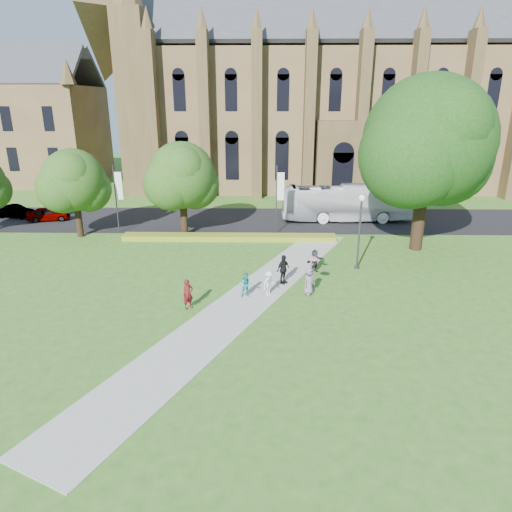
{
  "coord_description": "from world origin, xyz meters",
  "views": [
    {
      "loc": [
        1.0,
        -23.74,
        11.25
      ],
      "look_at": [
        0.44,
        4.36,
        1.6
      ],
      "focal_mm": 32.0,
      "sensor_mm": 36.0,
      "label": 1
    }
  ],
  "objects_px": {
    "car_0": "(48,214)",
    "pedestrian_0": "(188,294)",
    "streetlamp": "(360,223)",
    "car_1": "(15,211)",
    "large_tree": "(428,141)",
    "tour_coach": "(346,203)"
  },
  "relations": [
    {
      "from": "streetlamp",
      "to": "large_tree",
      "type": "relative_size",
      "value": 0.4
    },
    {
      "from": "streetlamp",
      "to": "car_0",
      "type": "bearing_deg",
      "value": 155.21
    },
    {
      "from": "streetlamp",
      "to": "large_tree",
      "type": "distance_m",
      "value": 8.73
    },
    {
      "from": "streetlamp",
      "to": "car_0",
      "type": "height_order",
      "value": "streetlamp"
    },
    {
      "from": "large_tree",
      "to": "car_0",
      "type": "distance_m",
      "value": 35.02
    },
    {
      "from": "car_0",
      "to": "pedestrian_0",
      "type": "relative_size",
      "value": 2.24
    },
    {
      "from": "tour_coach",
      "to": "car_0",
      "type": "bearing_deg",
      "value": 89.27
    },
    {
      "from": "car_1",
      "to": "tour_coach",
      "type": "bearing_deg",
      "value": -80.03
    },
    {
      "from": "large_tree",
      "to": "tour_coach",
      "type": "height_order",
      "value": "large_tree"
    },
    {
      "from": "car_0",
      "to": "car_1",
      "type": "height_order",
      "value": "car_0"
    },
    {
      "from": "streetlamp",
      "to": "pedestrian_0",
      "type": "distance_m",
      "value": 12.98
    },
    {
      "from": "tour_coach",
      "to": "car_0",
      "type": "height_order",
      "value": "tour_coach"
    },
    {
      "from": "car_0",
      "to": "large_tree",
      "type": "bearing_deg",
      "value": -117.96
    },
    {
      "from": "large_tree",
      "to": "tour_coach",
      "type": "bearing_deg",
      "value": 114.58
    },
    {
      "from": "car_0",
      "to": "car_1",
      "type": "relative_size",
      "value": 1.01
    },
    {
      "from": "streetlamp",
      "to": "pedestrian_0",
      "type": "relative_size",
      "value": 3.0
    },
    {
      "from": "large_tree",
      "to": "car_1",
      "type": "height_order",
      "value": "large_tree"
    },
    {
      "from": "large_tree",
      "to": "pedestrian_0",
      "type": "xyz_separation_m",
      "value": [
        -16.29,
        -11.31,
        -7.45
      ]
    },
    {
      "from": "streetlamp",
      "to": "car_1",
      "type": "height_order",
      "value": "streetlamp"
    },
    {
      "from": "streetlamp",
      "to": "car_1",
      "type": "distance_m",
      "value": 34.57
    },
    {
      "from": "car_1",
      "to": "large_tree",
      "type": "bearing_deg",
      "value": -93.43
    },
    {
      "from": "pedestrian_0",
      "to": "large_tree",
      "type": "bearing_deg",
      "value": -3.4
    }
  ]
}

